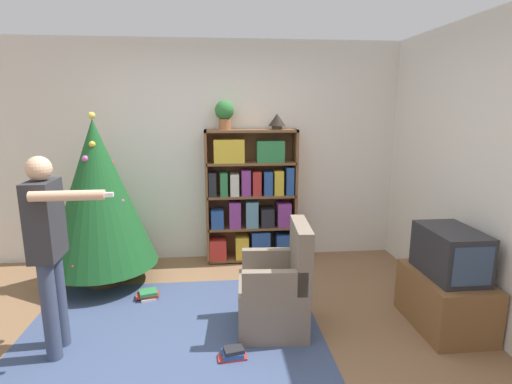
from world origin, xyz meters
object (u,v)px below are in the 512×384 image
at_px(standing_person, 49,241).
at_px(potted_plant, 225,113).
at_px(armchair, 277,293).
at_px(bookshelf, 252,200).
at_px(television, 450,252).
at_px(christmas_tree, 98,194).
at_px(table_lamp, 277,120).

xyz_separation_m(standing_person, potted_plant, (1.32, 1.74, 0.89)).
bearing_deg(armchair, bookshelf, -173.17).
distance_m(armchair, potted_plant, 2.18).
bearing_deg(television, armchair, 175.97).
xyz_separation_m(bookshelf, standing_person, (-1.62, -1.73, 0.13)).
height_order(christmas_tree, potted_plant, potted_plant).
distance_m(potted_plant, table_lamp, 0.61).
bearing_deg(table_lamp, bookshelf, -178.81).
bearing_deg(christmas_tree, television, -20.47).
relative_size(christmas_tree, armchair, 1.95).
relative_size(television, table_lamp, 3.03).
relative_size(television, standing_person, 0.40).
bearing_deg(table_lamp, armchair, -97.84).
xyz_separation_m(bookshelf, television, (1.50, -1.67, -0.09)).
relative_size(christmas_tree, potted_plant, 5.45).
xyz_separation_m(armchair, table_lamp, (0.22, 1.57, 1.36)).
height_order(christmas_tree, armchair, christmas_tree).
relative_size(armchair, table_lamp, 4.60).
height_order(bookshelf, standing_person, bookshelf).
distance_m(standing_person, potted_plant, 2.36).
bearing_deg(potted_plant, armchair, -76.27).
bearing_deg(table_lamp, standing_person, -137.88).
xyz_separation_m(christmas_tree, armchair, (1.69, -1.06, -0.64)).
xyz_separation_m(bookshelf, potted_plant, (-0.30, 0.01, 1.02)).
bearing_deg(bookshelf, armchair, -87.09).
bearing_deg(standing_person, potted_plant, 141.58).
bearing_deg(christmas_tree, armchair, -32.12).
bearing_deg(television, standing_person, -178.84).
relative_size(bookshelf, table_lamp, 7.92).
bearing_deg(christmas_tree, potted_plant, 21.37).
bearing_deg(armchair, table_lamp, 176.09).
height_order(armchair, standing_person, standing_person).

